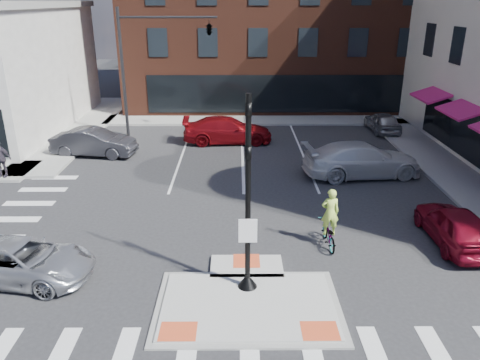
{
  "coord_description": "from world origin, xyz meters",
  "views": [
    {
      "loc": [
        -0.3,
        -11.9,
        8.41
      ],
      "look_at": [
        -0.2,
        4.65,
        2.0
      ],
      "focal_mm": 35.0,
      "sensor_mm": 36.0,
      "label": 1
    }
  ],
  "objects_px": {
    "red_sedan": "(455,225)",
    "cyclist": "(329,227)",
    "bg_car_dark": "(94,142)",
    "silver_suv": "(21,261)",
    "pedestrian_b": "(0,158)",
    "white_pickup": "(362,160)",
    "bg_car_silver": "(382,122)",
    "bg_car_red": "(227,130)"
  },
  "relations": [
    {
      "from": "silver_suv",
      "to": "bg_car_red",
      "type": "height_order",
      "value": "bg_car_red"
    },
    {
      "from": "bg_car_silver",
      "to": "cyclist",
      "type": "relative_size",
      "value": 1.79
    },
    {
      "from": "bg_car_silver",
      "to": "cyclist",
      "type": "bearing_deg",
      "value": 65.13
    },
    {
      "from": "white_pickup",
      "to": "bg_car_dark",
      "type": "xyz_separation_m",
      "value": [
        -14.49,
        3.39,
        -0.08
      ]
    },
    {
      "from": "bg_car_dark",
      "to": "cyclist",
      "type": "bearing_deg",
      "value": -124.86
    },
    {
      "from": "bg_car_red",
      "to": "bg_car_silver",
      "type": "bearing_deg",
      "value": -79.32
    },
    {
      "from": "pedestrian_b",
      "to": "red_sedan",
      "type": "bearing_deg",
      "value": -15.31
    },
    {
      "from": "bg_car_red",
      "to": "cyclist",
      "type": "xyz_separation_m",
      "value": [
        3.92,
        -13.22,
        -0.05
      ]
    },
    {
      "from": "pedestrian_b",
      "to": "bg_car_dark",
      "type": "bearing_deg",
      "value": 50.91
    },
    {
      "from": "pedestrian_b",
      "to": "cyclist",
      "type": "bearing_deg",
      "value": -20.99
    },
    {
      "from": "bg_car_silver",
      "to": "pedestrian_b",
      "type": "distance_m",
      "value": 23.26
    },
    {
      "from": "silver_suv",
      "to": "white_pickup",
      "type": "height_order",
      "value": "white_pickup"
    },
    {
      "from": "bg_car_silver",
      "to": "cyclist",
      "type": "distance_m",
      "value": 16.98
    },
    {
      "from": "bg_car_dark",
      "to": "bg_car_silver",
      "type": "height_order",
      "value": "bg_car_dark"
    },
    {
      "from": "white_pickup",
      "to": "cyclist",
      "type": "xyz_separation_m",
      "value": [
        -2.99,
        -7.24,
        -0.11
      ]
    },
    {
      "from": "red_sedan",
      "to": "bg_car_silver",
      "type": "height_order",
      "value": "red_sedan"
    },
    {
      "from": "white_pickup",
      "to": "bg_car_red",
      "type": "relative_size",
      "value": 1.08
    },
    {
      "from": "white_pickup",
      "to": "bg_car_red",
      "type": "bearing_deg",
      "value": 41.61
    },
    {
      "from": "bg_car_dark",
      "to": "bg_car_silver",
      "type": "distance_m",
      "value": 18.7
    },
    {
      "from": "bg_car_dark",
      "to": "white_pickup",
      "type": "bearing_deg",
      "value": -95.27
    },
    {
      "from": "white_pickup",
      "to": "bg_car_red",
      "type": "xyz_separation_m",
      "value": [
        -6.9,
        5.98,
        -0.06
      ]
    },
    {
      "from": "white_pickup",
      "to": "pedestrian_b",
      "type": "xyz_separation_m",
      "value": [
        -17.99,
        -0.42,
        0.24
      ]
    },
    {
      "from": "silver_suv",
      "to": "cyclist",
      "type": "height_order",
      "value": "cyclist"
    },
    {
      "from": "red_sedan",
      "to": "cyclist",
      "type": "height_order",
      "value": "cyclist"
    },
    {
      "from": "bg_car_dark",
      "to": "bg_car_silver",
      "type": "xyz_separation_m",
      "value": [
        18.0,
        5.06,
        -0.1
      ]
    },
    {
      "from": "white_pickup",
      "to": "silver_suv",
      "type": "bearing_deg",
      "value": 117.84
    },
    {
      "from": "bg_car_silver",
      "to": "bg_car_dark",
      "type": "bearing_deg",
      "value": 13.33
    },
    {
      "from": "red_sedan",
      "to": "cyclist",
      "type": "xyz_separation_m",
      "value": [
        -4.63,
        -0.15,
        0.03
      ]
    },
    {
      "from": "white_pickup",
      "to": "bg_car_silver",
      "type": "relative_size",
      "value": 1.49
    },
    {
      "from": "red_sedan",
      "to": "white_pickup",
      "type": "relative_size",
      "value": 0.71
    },
    {
      "from": "silver_suv",
      "to": "white_pickup",
      "type": "xyz_separation_m",
      "value": [
        13.18,
        9.34,
        0.21
      ]
    },
    {
      "from": "bg_car_dark",
      "to": "cyclist",
      "type": "xyz_separation_m",
      "value": [
        11.5,
        -10.63,
        -0.03
      ]
    },
    {
      "from": "silver_suv",
      "to": "cyclist",
      "type": "distance_m",
      "value": 10.4
    },
    {
      "from": "red_sedan",
      "to": "bg_car_dark",
      "type": "relative_size",
      "value": 0.89
    },
    {
      "from": "white_pickup",
      "to": "bg_car_dark",
      "type": "height_order",
      "value": "white_pickup"
    },
    {
      "from": "cyclist",
      "to": "white_pickup",
      "type": "bearing_deg",
      "value": -114.83
    },
    {
      "from": "bg_car_silver",
      "to": "cyclist",
      "type": "height_order",
      "value": "cyclist"
    },
    {
      "from": "bg_car_red",
      "to": "cyclist",
      "type": "relative_size",
      "value": 2.48
    },
    {
      "from": "silver_suv",
      "to": "red_sedan",
      "type": "relative_size",
      "value": 1.1
    },
    {
      "from": "silver_suv",
      "to": "pedestrian_b",
      "type": "bearing_deg",
      "value": 38.23
    },
    {
      "from": "red_sedan",
      "to": "bg_car_red",
      "type": "xyz_separation_m",
      "value": [
        -8.55,
        13.07,
        0.08
      ]
    },
    {
      "from": "bg_car_silver",
      "to": "pedestrian_b",
      "type": "height_order",
      "value": "pedestrian_b"
    }
  ]
}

